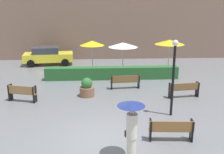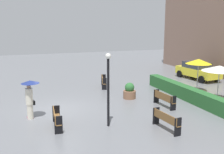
% 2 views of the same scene
% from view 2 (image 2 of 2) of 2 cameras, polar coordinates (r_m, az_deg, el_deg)
% --- Properties ---
extents(ground_plane, '(60.00, 60.00, 0.00)m').
position_cam_2_polar(ground_plane, '(16.02, -11.35, -6.95)').
color(ground_plane, slate).
extents(bench_near_right, '(1.75, 0.50, 0.87)m').
position_cam_2_polar(bench_near_right, '(13.26, -12.01, -8.64)').
color(bench_near_right, olive).
rests_on(bench_near_right, ground).
extents(bench_far_left, '(1.63, 0.78, 0.92)m').
position_cam_2_polar(bench_far_left, '(20.85, -1.89, -0.86)').
color(bench_far_left, '#9E7242').
rests_on(bench_far_left, ground).
extents(bench_back_row, '(1.88, 0.52, 0.88)m').
position_cam_2_polar(bench_back_row, '(16.45, 11.21, -4.58)').
color(bench_back_row, brown).
rests_on(bench_back_row, ground).
extents(bench_far_right, '(1.80, 0.55, 0.87)m').
position_cam_2_polar(bench_far_right, '(12.95, 11.61, -9.04)').
color(bench_far_right, brown).
rests_on(bench_far_right, ground).
extents(pedestrian_with_umbrella, '(0.95, 0.95, 2.09)m').
position_cam_2_polar(pedestrian_with_umbrella, '(14.57, -17.44, -3.63)').
color(pedestrian_with_umbrella, silver).
rests_on(pedestrian_with_umbrella, ground).
extents(planter_pot, '(0.86, 0.86, 1.09)m').
position_cam_2_polar(planter_pot, '(17.91, 3.83, -3.19)').
color(planter_pot, brown).
rests_on(planter_pot, ground).
extents(lamp_post, '(0.28, 0.28, 3.65)m').
position_cam_2_polar(lamp_post, '(12.67, -0.83, -1.06)').
color(lamp_post, black).
rests_on(lamp_post, ground).
extents(patio_umbrella_yellow, '(1.85, 1.85, 2.50)m').
position_cam_2_polar(patio_umbrella_yellow, '(20.08, 18.32, 3.22)').
color(patio_umbrella_yellow, silver).
rests_on(patio_umbrella_yellow, ground).
extents(patio_umbrella_white, '(2.22, 2.22, 2.37)m').
position_cam_2_polar(patio_umbrella_white, '(18.23, 22.34, 1.75)').
color(patio_umbrella_white, silver).
rests_on(patio_umbrella_white, ground).
extents(hedge_strip, '(9.42, 0.70, 0.88)m').
position_cam_2_polar(hedge_strip, '(18.26, 16.13, -3.45)').
color(hedge_strip, '#28602D').
rests_on(hedge_strip, ground).
extents(parked_car, '(4.35, 2.30, 1.57)m').
position_cam_2_polar(parked_car, '(25.25, 18.09, 1.40)').
color(parked_car, yellow).
rests_on(parked_car, ground).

